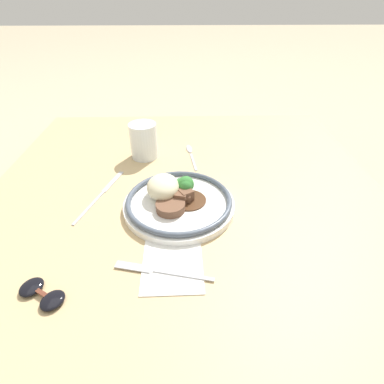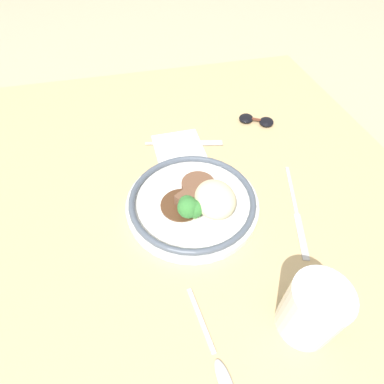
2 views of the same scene
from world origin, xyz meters
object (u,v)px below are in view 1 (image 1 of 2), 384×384
(juice_glass, at_px, (144,143))
(fork, at_px, (154,270))
(plate, at_px, (177,199))
(knife, at_px, (102,193))
(spoon, at_px, (190,152))
(sunglasses, at_px, (42,294))

(juice_glass, height_order, fork, juice_glass)
(plate, xyz_separation_m, fork, (-0.19, 0.04, -0.02))
(juice_glass, relative_size, knife, 0.46)
(knife, distance_m, spoon, 0.31)
(knife, bearing_deg, fork, -131.65)
(juice_glass, distance_m, fork, 0.44)
(fork, bearing_deg, plate, -88.88)
(juice_glass, distance_m, knife, 0.21)
(plate, height_order, spoon, plate)
(knife, xyz_separation_m, spoon, (0.21, -0.22, 0.00))
(juice_glass, xyz_separation_m, spoon, (0.02, -0.13, -0.04))
(sunglasses, bearing_deg, knife, 24.43)
(spoon, bearing_deg, knife, 126.54)
(fork, relative_size, spoon, 1.13)
(fork, relative_size, knife, 0.82)
(plate, bearing_deg, juice_glass, 22.06)
(sunglasses, bearing_deg, spoon, 4.28)
(plate, height_order, juice_glass, juice_glass)
(plate, bearing_deg, fork, 168.45)
(juice_glass, relative_size, fork, 0.56)
(fork, xyz_separation_m, sunglasses, (-0.05, 0.18, 0.00))
(fork, relative_size, sunglasses, 1.87)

